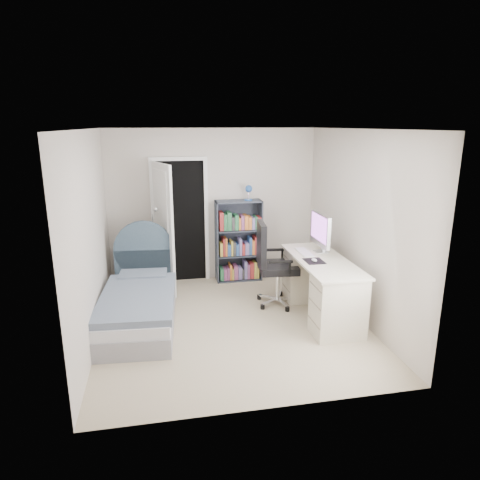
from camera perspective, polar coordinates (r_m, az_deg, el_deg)
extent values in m
cube|color=tan|center=(5.79, -1.00, -11.26)|extent=(3.40, 3.60, 0.05)
cube|color=white|center=(5.19, -1.13, 14.86)|extent=(3.40, 3.60, 0.05)
cube|color=beige|center=(7.11, -3.61, 4.59)|extent=(3.40, 0.05, 2.50)
cube|color=beige|center=(3.65, 3.94, -5.82)|extent=(3.40, 0.05, 2.50)
cube|color=beige|center=(5.34, -19.61, 0.14)|extent=(0.05, 3.60, 2.50)
cube|color=beige|center=(5.89, 15.72, 1.81)|extent=(0.05, 3.60, 2.50)
cube|color=black|center=(7.09, -7.96, 2.36)|extent=(0.80, 0.01, 2.00)
cube|color=white|center=(7.05, -11.44, 2.15)|extent=(0.06, 0.06, 2.00)
cube|color=white|center=(7.10, -4.48, 2.48)|extent=(0.06, 0.06, 2.00)
cube|color=white|center=(6.91, -8.27, 10.68)|extent=(0.92, 0.06, 0.06)
cube|color=white|center=(6.68, -10.13, 1.49)|extent=(0.28, 0.77, 2.00)
cube|color=gray|center=(5.84, -13.23, -9.87)|extent=(1.02, 1.92, 0.24)
cube|color=silver|center=(5.77, -13.34, -8.18)|extent=(1.00, 1.88, 0.15)
cube|color=slate|center=(5.64, -13.51, -7.51)|extent=(1.03, 1.65, 0.09)
cube|color=slate|center=(6.34, -12.78, -4.71)|extent=(0.69, 0.42, 0.11)
cube|color=#3D4F5E|center=(6.64, -12.50, -4.37)|extent=(0.89, 0.12, 0.75)
cylinder|color=#3D4F5E|center=(6.53, -12.69, -1.28)|extent=(0.89, 0.12, 0.89)
cylinder|color=tan|center=(6.90, -13.62, -4.95)|extent=(0.03, 0.03, 0.46)
cylinder|color=tan|center=(7.19, -13.53, -4.11)|extent=(0.03, 0.03, 0.46)
cylinder|color=tan|center=(6.88, -11.03, -4.83)|extent=(0.03, 0.03, 0.46)
cylinder|color=tan|center=(7.18, -11.05, -3.99)|extent=(0.03, 0.03, 0.46)
cube|color=tan|center=(6.97, -12.41, -2.78)|extent=(0.37, 0.37, 0.03)
cube|color=tan|center=(7.06, -12.28, -4.99)|extent=(0.33, 0.33, 0.02)
cube|color=#B24C33|center=(6.96, -12.80, -2.57)|extent=(0.15, 0.20, 0.03)
cube|color=#3F598C|center=(6.95, -12.82, -2.33)|extent=(0.14, 0.19, 0.03)
cube|color=#D8CC7F|center=(6.94, -12.83, -2.10)|extent=(0.13, 0.19, 0.03)
cylinder|color=silver|center=(6.97, -11.07, -6.54)|extent=(0.19, 0.19, 0.02)
cylinder|color=silver|center=(6.75, -11.36, -1.26)|extent=(0.02, 0.02, 1.34)
sphere|color=silver|center=(6.56, -11.14, 4.03)|extent=(0.08, 0.08, 0.08)
cube|color=#3A414F|center=(7.06, -3.14, -0.26)|extent=(0.02, 0.32, 1.35)
cube|color=#3A414F|center=(7.20, 2.69, 0.04)|extent=(0.02, 0.32, 1.35)
cube|color=#3A414F|center=(6.97, -0.21, 5.18)|extent=(0.76, 0.32, 0.02)
cube|color=#3A414F|center=(7.32, -0.20, -5.14)|extent=(0.76, 0.32, 0.02)
cube|color=#3A414F|center=(7.27, -0.43, 0.21)|extent=(0.76, 0.01, 1.35)
cube|color=#3A414F|center=(7.19, -0.20, -1.98)|extent=(0.72, 0.30, 0.02)
cube|color=#3A414F|center=(7.07, -0.20, 1.37)|extent=(0.72, 0.30, 0.02)
cylinder|color=#235099|center=(7.00, 1.11, 5.39)|extent=(0.13, 0.13, 0.02)
cylinder|color=silver|center=(6.99, 1.11, 6.09)|extent=(0.02, 0.02, 0.17)
sphere|color=#235099|center=(6.94, 1.17, 6.85)|extent=(0.12, 0.12, 0.12)
cube|color=#337F4C|center=(7.22, -2.52, -4.43)|extent=(0.06, 0.23, 0.20)
cube|color=#994C7F|center=(7.23, -2.04, -4.45)|extent=(0.06, 0.23, 0.19)
cube|color=#994C7F|center=(7.23, -1.64, -4.37)|extent=(0.03, 0.23, 0.21)
cube|color=orange|center=(7.23, -1.34, -4.16)|extent=(0.03, 0.23, 0.26)
cube|color=#D8BF4C|center=(7.25, -1.06, -4.40)|extent=(0.03, 0.23, 0.19)
cube|color=#994C7F|center=(7.25, -0.65, -4.20)|extent=(0.06, 0.23, 0.23)
cube|color=#7F72B2|center=(7.27, -0.11, -4.30)|extent=(0.06, 0.23, 0.20)
cube|color=#3F3F3F|center=(7.28, 0.30, -4.36)|extent=(0.03, 0.23, 0.17)
cube|color=#7F72B2|center=(7.27, 0.64, -3.86)|extent=(0.04, 0.23, 0.30)
cube|color=#994C7F|center=(7.29, 1.01, -4.06)|extent=(0.04, 0.23, 0.24)
cube|color=#B23333|center=(7.29, 1.45, -3.95)|extent=(0.06, 0.23, 0.27)
cube|color=#D8BF4C|center=(7.31, 1.91, -3.88)|extent=(0.04, 0.23, 0.27)
cube|color=#D8BF4C|center=(7.33, 2.25, -4.21)|extent=(0.03, 0.23, 0.18)
cube|color=#D8BF4C|center=(7.08, -2.61, -1.15)|extent=(0.04, 0.23, 0.22)
cube|color=#B23333|center=(7.08, -2.25, -0.85)|extent=(0.03, 0.23, 0.29)
cube|color=orange|center=(7.08, -1.95, -0.81)|extent=(0.03, 0.23, 0.30)
cube|color=#335999|center=(7.11, -1.56, -1.22)|extent=(0.05, 0.23, 0.19)
cube|color=#D8BF4C|center=(7.11, -1.18, -0.99)|extent=(0.03, 0.23, 0.24)
cube|color=#3F3F3F|center=(7.12, -0.86, -1.03)|extent=(0.04, 0.23, 0.23)
cube|color=#335999|center=(7.13, -0.45, -1.17)|extent=(0.05, 0.23, 0.19)
cube|color=#7F72B2|center=(7.13, -0.05, -0.81)|extent=(0.04, 0.23, 0.27)
cube|color=#B23333|center=(7.15, 0.34, -1.15)|extent=(0.05, 0.23, 0.18)
cube|color=#7F72B2|center=(7.16, 0.82, -1.05)|extent=(0.06, 0.23, 0.20)
cube|color=#335999|center=(7.16, 1.28, -0.69)|extent=(0.04, 0.23, 0.29)
cube|color=orange|center=(7.18, 1.64, -0.87)|extent=(0.04, 0.23, 0.23)
cube|color=#B23333|center=(7.18, 2.01, -0.62)|extent=(0.04, 0.23, 0.29)
cube|color=#337F4C|center=(7.20, 2.47, -0.92)|extent=(0.06, 0.23, 0.21)
cube|color=#B23333|center=(6.97, -2.57, 2.57)|extent=(0.06, 0.23, 0.30)
cube|color=#337F4C|center=(6.98, -2.04, 2.46)|extent=(0.05, 0.23, 0.26)
cube|color=#337F4C|center=(6.99, -1.52, 2.60)|extent=(0.06, 0.23, 0.29)
cube|color=#3F3F3F|center=(7.01, -1.03, 2.30)|extent=(0.05, 0.23, 0.21)
cube|color=#337F4C|center=(7.01, -0.57, 2.45)|extent=(0.06, 0.23, 0.24)
cube|color=orange|center=(7.03, -0.15, 2.27)|extent=(0.03, 0.23, 0.20)
cube|color=#994C7F|center=(7.03, 0.23, 2.43)|extent=(0.05, 0.23, 0.23)
cube|color=orange|center=(7.04, 0.72, 2.44)|extent=(0.06, 0.23, 0.23)
cube|color=orange|center=(7.06, 1.21, 2.38)|extent=(0.05, 0.23, 0.21)
cube|color=#7F72B2|center=(7.07, 1.65, 2.33)|extent=(0.05, 0.23, 0.19)
cube|color=#337F4C|center=(7.08, 2.02, 2.41)|extent=(0.03, 0.23, 0.21)
cube|color=#B23333|center=(7.09, 2.45, 2.39)|extent=(0.06, 0.23, 0.20)
cube|color=beige|center=(5.83, 10.89, -2.69)|extent=(0.66, 1.66, 0.03)
cube|color=beige|center=(5.46, 12.96, -8.58)|extent=(0.61, 0.44, 0.78)
cube|color=beige|center=(6.47, 8.80, -4.55)|extent=(0.61, 0.44, 0.78)
cube|color=silver|center=(6.15, 10.72, -1.51)|extent=(0.18, 0.18, 0.01)
cube|color=silver|center=(6.13, 11.07, -0.36)|extent=(0.03, 0.07, 0.24)
cube|color=silver|center=(6.06, 10.68, 1.43)|extent=(0.05, 0.62, 0.44)
cube|color=#CB60E9|center=(6.05, 10.45, 1.62)|extent=(0.00, 0.55, 0.35)
cube|color=white|center=(6.07, 8.58, -1.63)|extent=(0.14, 0.44, 0.02)
cube|color=black|center=(5.72, 9.86, -2.79)|extent=(0.24, 0.29, 0.00)
ellipsoid|color=white|center=(5.72, 9.87, -2.63)|extent=(0.07, 0.11, 0.03)
cube|color=silver|center=(6.40, 6.34, -7.78)|extent=(0.32, 0.08, 0.03)
cylinder|color=black|center=(6.44, 7.65, -7.99)|extent=(0.07, 0.07, 0.07)
cube|color=silver|center=(6.51, 5.17, -7.34)|extent=(0.17, 0.30, 0.03)
cylinder|color=black|center=(6.66, 5.34, -7.12)|extent=(0.07, 0.07, 0.07)
cube|color=silver|center=(6.43, 3.77, -7.60)|extent=(0.26, 0.24, 0.03)
cylinder|color=black|center=(6.51, 2.57, -7.62)|extent=(0.07, 0.07, 0.07)
cube|color=silver|center=(6.27, 4.03, -8.22)|extent=(0.29, 0.20, 0.03)
cylinder|color=black|center=(6.19, 3.03, -8.88)|extent=(0.07, 0.07, 0.07)
cube|color=silver|center=(6.25, 5.65, -8.34)|extent=(0.11, 0.32, 0.03)
cylinder|color=black|center=(6.14, 6.33, -9.13)|extent=(0.07, 0.07, 0.07)
cylinder|color=silver|center=(6.28, 5.04, -5.88)|extent=(0.06, 0.06, 0.47)
cube|color=black|center=(6.20, 5.10, -3.66)|extent=(0.59, 0.59, 0.10)
cube|color=black|center=(6.05, 2.88, -0.53)|extent=(0.13, 0.50, 0.62)
cube|color=black|center=(5.87, 5.43, -2.92)|extent=(0.34, 0.08, 0.03)
cube|color=black|center=(6.41, 4.47, -1.32)|extent=(0.34, 0.08, 0.03)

